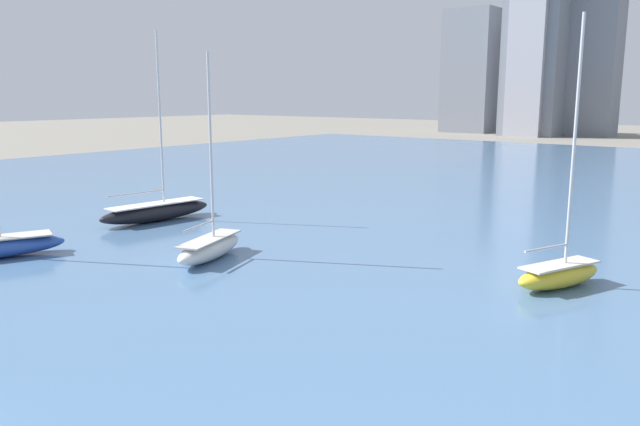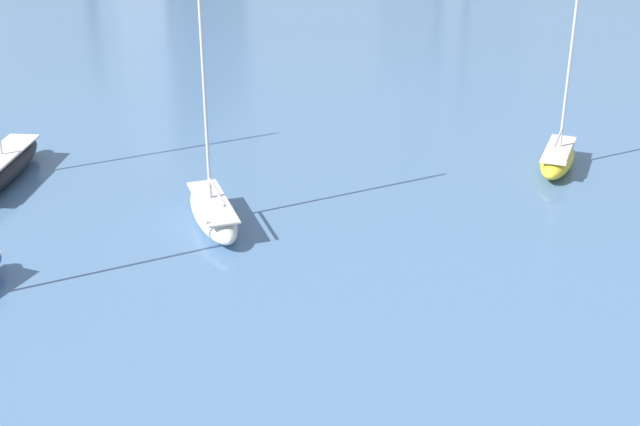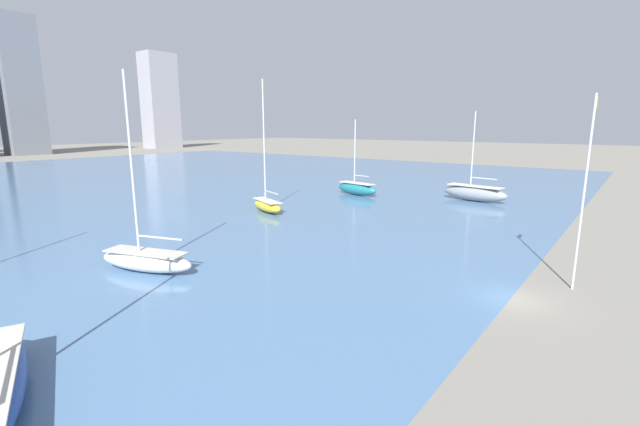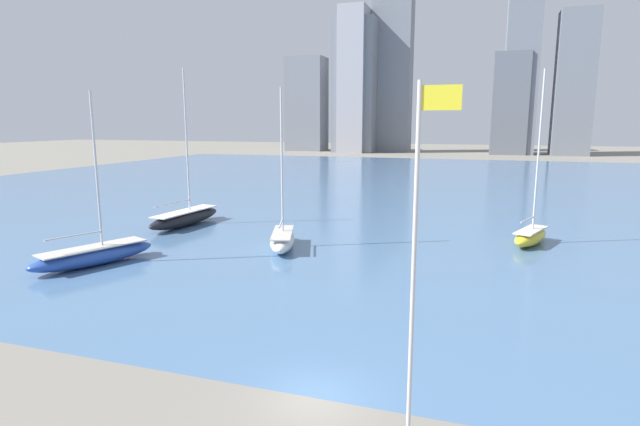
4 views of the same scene
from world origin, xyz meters
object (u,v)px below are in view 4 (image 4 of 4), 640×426
at_px(sailboat_blue, 94,255).
at_px(sailboat_white, 282,239).
at_px(sailboat_black, 185,217).
at_px(sailboat_yellow, 531,235).
at_px(flag_pole, 415,269).

distance_m(sailboat_blue, sailboat_white, 15.17).
xyz_separation_m(sailboat_blue, sailboat_black, (-1.77, 15.35, 0.09)).
xyz_separation_m(sailboat_yellow, sailboat_white, (-20.83, -8.27, -0.04)).
relative_size(flag_pole, sailboat_blue, 0.91).
distance_m(flag_pole, sailboat_black, 42.25).
height_order(sailboat_yellow, sailboat_blue, sailboat_yellow).
bearing_deg(sailboat_blue, sailboat_white, 59.99).
bearing_deg(flag_pole, sailboat_yellow, 79.32).
xyz_separation_m(sailboat_black, sailboat_white, (13.74, -6.04, -0.04)).
xyz_separation_m(flag_pole, sailboat_black, (-28.35, 30.82, -5.62)).
height_order(sailboat_blue, sailboat_black, sailboat_black).
distance_m(flag_pole, sailboat_white, 29.32).
bearing_deg(sailboat_black, flag_pole, -42.04).
bearing_deg(sailboat_white, flag_pole, -77.93).
bearing_deg(sailboat_yellow, sailboat_blue, -130.27).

